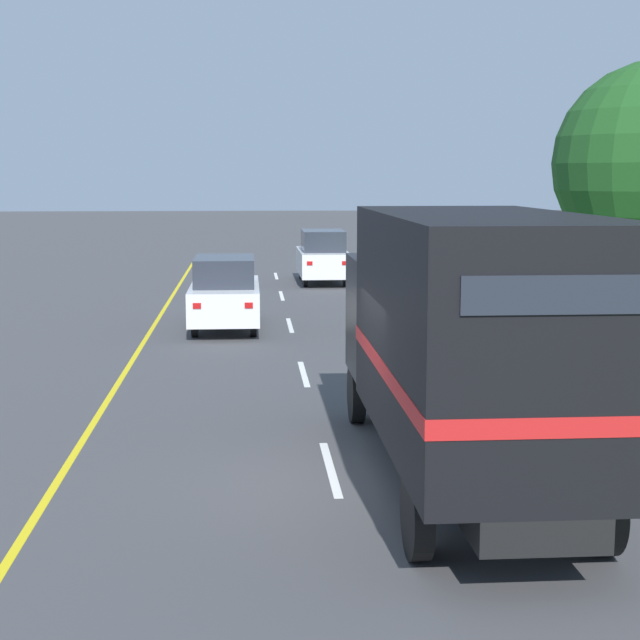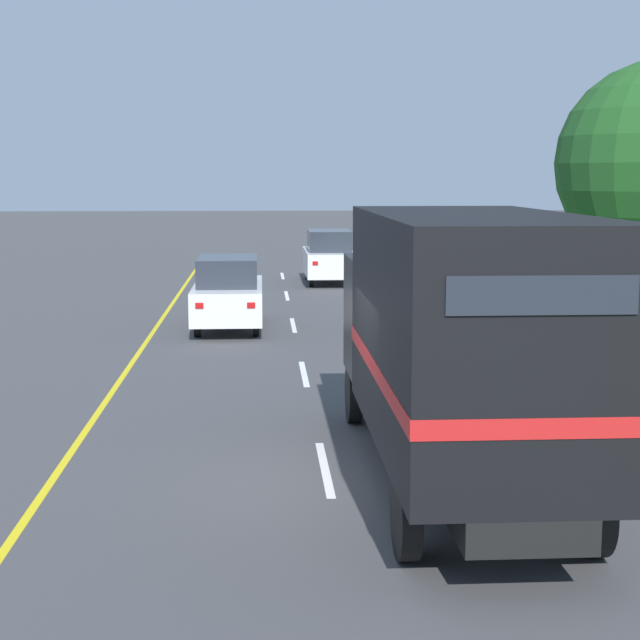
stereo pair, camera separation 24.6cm
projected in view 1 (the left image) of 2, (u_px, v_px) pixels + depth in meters
ground_plane at (335, 483)px, 13.04m from camera, size 200.00×200.00×0.00m
edge_line_yellow at (132, 361)px, 21.55m from camera, size 0.12×52.87×0.01m
centre_dash_near at (330, 468)px, 13.70m from camera, size 0.12×2.60×0.01m
centre_dash_mid_a at (304, 374)px, 20.21m from camera, size 0.12×2.60×0.01m
centre_dash_mid_b at (290, 325)px, 26.72m from camera, size 0.12×2.60×0.01m
centre_dash_far at (282, 296)px, 33.23m from camera, size 0.12×2.60×0.01m
centre_dash_farthest at (276, 276)px, 39.74m from camera, size 0.12×2.60×0.01m
horse_trailer_truck at (466, 337)px, 12.57m from camera, size 2.37×7.90×3.62m
lead_car_white at (225, 293)px, 26.01m from camera, size 1.80×4.49×1.92m
lead_car_white_ahead at (323, 256)px, 37.13m from camera, size 1.80×4.43×2.00m
highway_sign at (620, 307)px, 18.30m from camera, size 2.11×0.09×2.69m
delineator_post at (623, 435)px, 13.54m from camera, size 0.08×0.08×0.95m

